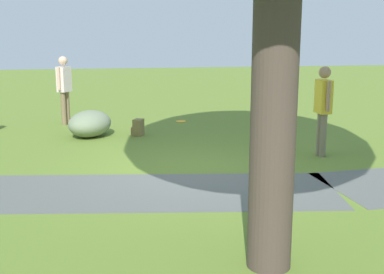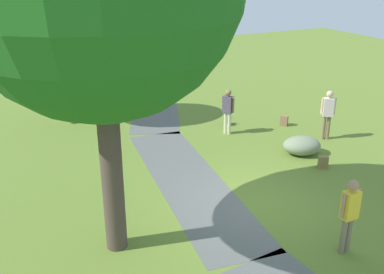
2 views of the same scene
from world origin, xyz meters
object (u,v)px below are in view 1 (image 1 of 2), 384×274
Objects in this scene: backpack_by_boulder at (138,128)px; frisbee_on_grass at (181,121)px; man_near_boulder at (64,85)px; lawn_boulder at (90,124)px; passerby_on_path at (323,104)px.

backpack_by_boulder is 2.09m from frisbee_on_grass.
man_near_boulder reaches higher than frisbee_on_grass.
lawn_boulder is 0.84× the size of man_near_boulder.
man_near_boulder is 6.51× the size of frisbee_on_grass.
backpack_by_boulder is (-1.84, 1.74, -0.87)m from man_near_boulder.
lawn_boulder is 5.44m from passerby_on_path.
man_near_boulder is (0.70, -1.66, 0.76)m from lawn_boulder.
man_near_boulder reaches higher than backpack_by_boulder.
man_near_boulder is 1.00× the size of passerby_on_path.
man_near_boulder reaches higher than lawn_boulder.
backpack_by_boulder is at bearing 175.69° from lawn_boulder.
man_near_boulder is at bearing -43.49° from backpack_by_boulder.
passerby_on_path is (-4.70, 2.64, 0.75)m from lawn_boulder.
frisbee_on_grass is at bearing -61.39° from passerby_on_path.
man_near_boulder is at bearing -38.52° from passerby_on_path.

